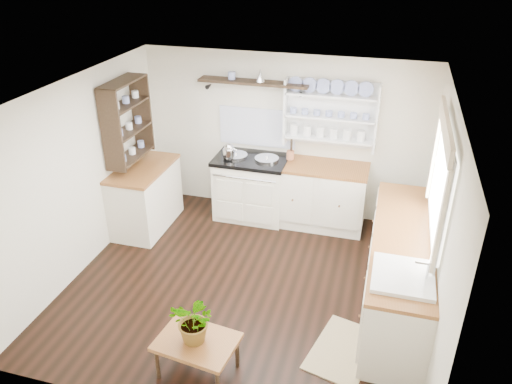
% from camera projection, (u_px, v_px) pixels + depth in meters
% --- Properties ---
extents(floor, '(4.00, 3.80, 0.01)m').
position_uv_depth(floor, '(245.00, 283.00, 5.90)').
color(floor, black).
rests_on(floor, ground).
extents(wall_back, '(4.00, 0.02, 2.30)m').
position_uv_depth(wall_back, '(283.00, 136.00, 6.99)').
color(wall_back, '#ECE6CC').
rests_on(wall_back, ground).
extents(wall_right, '(0.02, 3.80, 2.30)m').
position_uv_depth(wall_right, '(439.00, 223.00, 4.89)').
color(wall_right, '#ECE6CC').
rests_on(wall_right, ground).
extents(wall_left, '(0.02, 3.80, 2.30)m').
position_uv_depth(wall_left, '(81.00, 176.00, 5.85)').
color(wall_left, '#ECE6CC').
rests_on(wall_left, ground).
extents(ceiling, '(4.00, 3.80, 0.01)m').
position_uv_depth(ceiling, '(243.00, 93.00, 4.84)').
color(ceiling, white).
rests_on(ceiling, wall_back).
extents(window, '(0.08, 1.55, 1.22)m').
position_uv_depth(window, '(440.00, 178.00, 4.84)').
color(window, white).
rests_on(window, wall_right).
extents(aga_cooker, '(1.02, 0.71, 0.94)m').
position_uv_depth(aga_cooker, '(251.00, 187.00, 7.12)').
color(aga_cooker, white).
rests_on(aga_cooker, floor).
extents(back_cabinets, '(1.27, 0.63, 0.90)m').
position_uv_depth(back_cabinets, '(319.00, 195.00, 6.91)').
color(back_cabinets, '#EEE6CD').
rests_on(back_cabinets, floor).
extents(right_cabinets, '(0.62, 2.43, 0.90)m').
position_uv_depth(right_cabinets, '(398.00, 270.00, 5.37)').
color(right_cabinets, '#EEE6CD').
rests_on(right_cabinets, floor).
extents(belfast_sink, '(0.55, 0.60, 0.45)m').
position_uv_depth(belfast_sink, '(401.00, 287.00, 4.57)').
color(belfast_sink, white).
rests_on(belfast_sink, right_cabinets).
extents(left_cabinets, '(0.62, 1.13, 0.90)m').
position_uv_depth(left_cabinets, '(146.00, 196.00, 6.86)').
color(left_cabinets, '#EEE6CD').
rests_on(left_cabinets, floor).
extents(plate_rack, '(1.20, 0.22, 0.90)m').
position_uv_depth(plate_rack, '(331.00, 113.00, 6.62)').
color(plate_rack, white).
rests_on(plate_rack, wall_back).
extents(high_shelf, '(1.50, 0.29, 0.16)m').
position_uv_depth(high_shelf, '(253.00, 83.00, 6.63)').
color(high_shelf, black).
rests_on(high_shelf, wall_back).
extents(left_shelving, '(0.28, 0.80, 1.05)m').
position_uv_depth(left_shelving, '(127.00, 120.00, 6.40)').
color(left_shelving, black).
rests_on(left_shelving, wall_left).
extents(kettle, '(0.17, 0.17, 0.21)m').
position_uv_depth(kettle, '(229.00, 151.00, 6.82)').
color(kettle, silver).
rests_on(kettle, aga_cooker).
extents(utensil_crock, '(0.10, 0.10, 0.12)m').
position_uv_depth(utensil_crock, '(290.00, 155.00, 6.85)').
color(utensil_crock, '#AA613E').
rests_on(utensil_crock, back_cabinets).
extents(center_table, '(0.78, 0.60, 0.39)m').
position_uv_depth(center_table, '(197.00, 344.00, 4.55)').
color(center_table, brown).
rests_on(center_table, floor).
extents(potted_plant, '(0.49, 0.45, 0.46)m').
position_uv_depth(potted_plant, '(195.00, 321.00, 4.43)').
color(potted_plant, '#3F7233').
rests_on(potted_plant, center_table).
extents(floor_rug, '(0.74, 0.96, 0.02)m').
position_uv_depth(floor_rug, '(343.00, 350.00, 4.94)').
color(floor_rug, '#9B7E5A').
rests_on(floor_rug, floor).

